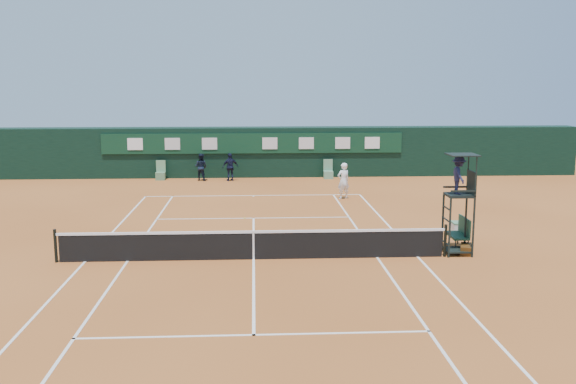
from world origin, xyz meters
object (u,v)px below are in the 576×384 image
object	(u,v)px
tennis_net	(253,244)
player	(343,181)
umpire_chair	(459,183)
player_bench	(460,231)
cooler	(459,230)

from	to	relation	value
tennis_net	player	xyz separation A→B (m)	(4.47, 10.78, 0.39)
umpire_chair	player_bench	world-z (taller)	umpire_chair
player	umpire_chair	bearing A→B (deg)	79.34
tennis_net	cooler	xyz separation A→B (m)	(7.66, 2.38, -0.18)
player_bench	player	distance (m)	10.09
tennis_net	cooler	bearing A→B (deg)	17.26
umpire_chair	cooler	xyz separation A→B (m)	(0.77, 2.10, -2.13)
tennis_net	player	bearing A→B (deg)	67.46
tennis_net	cooler	world-z (taller)	tennis_net
umpire_chair	cooler	size ratio (longest dim) A/B	5.30
umpire_chair	player	world-z (taller)	umpire_chair
tennis_net	player	size ratio (longest dim) A/B	7.14
player	tennis_net	bearing A→B (deg)	43.85
cooler	player	xyz separation A→B (m)	(-3.18, 8.40, 0.58)
cooler	player	world-z (taller)	player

